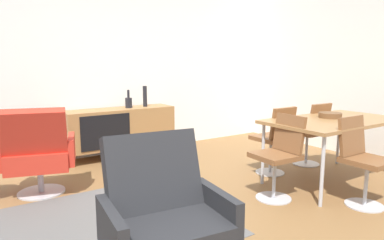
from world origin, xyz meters
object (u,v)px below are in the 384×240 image
Objects in this scene: vase_sculptural_dark at (129,102)px; wooden_bowl_on_table at (330,115)px; dining_chair_front_left at (362,158)px; lounge_chair_red at (38,152)px; dining_chair_back_left at (275,137)px; armchair_black_shell at (164,216)px; vase_cobalt at (145,96)px; dining_table at (334,123)px; dining_chair_near_window at (280,153)px; sideboard at (120,127)px; dining_chair_back_right at (311,131)px.

vase_sculptural_dark is 1.02× the size of wooden_bowl_on_table.
dining_chair_front_left is 0.90× the size of lounge_chair_red.
dining_chair_back_left is (-0.41, 0.46, -0.30)m from wooden_bowl_on_table.
armchair_black_shell is at bearing -80.79° from lounge_chair_red.
lounge_chair_red is at bearing 142.11° from dining_chair_front_left.
vase_cobalt is 2.70m from dining_table.
wooden_bowl_on_table is 0.30× the size of dining_chair_near_window.
dining_chair_near_window is at bearing 134.16° from dining_chair_front_left.
sideboard is 1.69× the size of lounge_chair_red.
sideboard is at bearing 125.77° from wooden_bowl_on_table.
vase_cobalt reaches higher than sideboard.
sideboard is at bearing -179.26° from vase_sculptural_dark.
sideboard is 5.12× the size of vase_cobalt.
wooden_bowl_on_table is at bearing 5.95° from dining_chair_near_window.
dining_chair_near_window is (0.31, -2.42, -0.41)m from vase_cobalt.
dining_chair_front_left is (0.85, -2.97, -0.41)m from vase_cobalt.
dining_chair_front_left is (-0.35, -0.56, -0.23)m from dining_table.
vase_cobalt is 1.20× the size of wooden_bowl_on_table.
vase_sculptural_dark reaches higher than sideboard.
vase_sculptural_dark is at bearing 110.55° from dining_chair_front_left.
lounge_chair_red is (-2.91, 1.43, -0.23)m from dining_table.
dining_chair_back_left is 1.12m from dining_chair_front_left.
lounge_chair_red is (-1.45, -0.98, -0.34)m from vase_sculptural_dark.
dining_chair_back_right is (1.81, -1.86, -0.34)m from vase_sculptural_dark.
vase_sculptural_dark is at bearing 121.24° from dining_table.
wooden_bowl_on_table is 0.62m from dining_chair_back_right.
lounge_chair_red is at bearing -145.87° from vase_sculptural_dark.
dining_table reaches higher than sideboard.
dining_chair_back_left is at bearing 27.92° from armchair_black_shell.
dining_chair_back_right is 0.90× the size of armchair_black_shell.
wooden_bowl_on_table is 0.30× the size of dining_chair_back_left.
armchair_black_shell is at bearing -114.47° from vase_cobalt.
wooden_bowl_on_table is (1.67, -2.32, 0.33)m from sideboard.
lounge_chair_red reaches higher than dining_chair_near_window.
armchair_black_shell is at bearing -110.13° from vase_sculptural_dark.
vase_sculptural_dark is (0.15, 0.00, 0.37)m from sideboard.
wooden_bowl_on_table is 0.27× the size of armchair_black_shell.
dining_chair_back_left reaches higher than dining_table.
armchair_black_shell is at bearing -158.03° from dining_chair_back_right.
vase_sculptural_dark reaches higher than dining_chair_near_window.
vase_sculptural_dark is at bearing 0.74° from sideboard.
dining_chair_back_left is 0.90× the size of armchair_black_shell.
dining_chair_back_right is (1.96, -1.85, 0.03)m from sideboard.
sideboard is 6.15× the size of wooden_bowl_on_table.
dining_chair_back_left reaches higher than sideboard.
dining_chair_front_left is at bearing -45.84° from dining_chair_near_window.
lounge_chair_red reaches higher than dining_table.
dining_chair_near_window is at bearing -174.05° from wooden_bowl_on_table.
armchair_black_shell is (-0.97, -3.04, 0.03)m from sideboard.
lounge_chair_red reaches higher than dining_chair_back_right.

